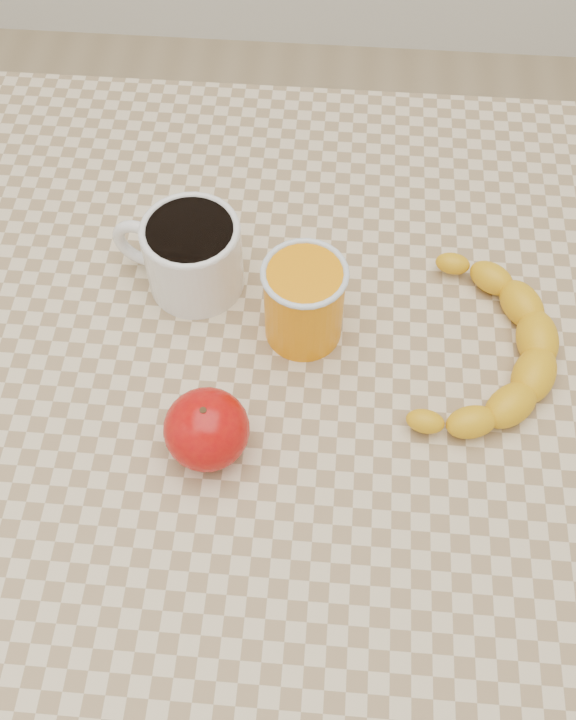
# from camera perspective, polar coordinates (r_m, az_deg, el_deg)

# --- Properties ---
(ground) EXTENTS (3.00, 3.00, 0.00)m
(ground) POSITION_cam_1_polar(r_m,az_deg,el_deg) (1.44, 0.00, -16.44)
(ground) COLOR tan
(ground) RESTS_ON ground
(table) EXTENTS (0.80, 0.80, 0.75)m
(table) POSITION_cam_1_polar(r_m,az_deg,el_deg) (0.82, 0.00, -3.90)
(table) COLOR beige
(table) RESTS_ON ground
(coffee_mug) EXTENTS (0.14, 0.11, 0.08)m
(coffee_mug) POSITION_cam_1_polar(r_m,az_deg,el_deg) (0.78, -6.95, 7.58)
(coffee_mug) COLOR white
(coffee_mug) RESTS_ON table
(orange_juice_glass) EXTENTS (0.08, 0.08, 0.09)m
(orange_juice_glass) POSITION_cam_1_polar(r_m,az_deg,el_deg) (0.74, 1.14, 4.20)
(orange_juice_glass) COLOR orange
(orange_juice_glass) RESTS_ON table
(apple) EXTENTS (0.10, 0.10, 0.07)m
(apple) POSITION_cam_1_polar(r_m,az_deg,el_deg) (0.69, -5.81, -4.92)
(apple) COLOR #A30508
(apple) RESTS_ON table
(banana) EXTENTS (0.32, 0.35, 0.04)m
(banana) POSITION_cam_1_polar(r_m,az_deg,el_deg) (0.76, 13.47, 0.82)
(banana) COLOR gold
(banana) RESTS_ON table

